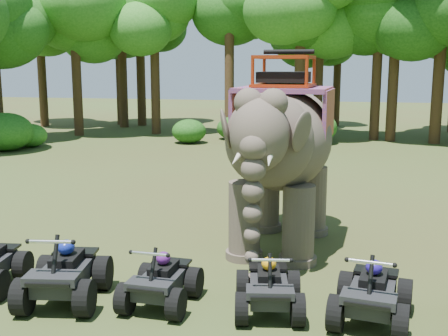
{
  "coord_description": "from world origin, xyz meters",
  "views": [
    {
      "loc": [
        2.67,
        -10.93,
        4.2
      ],
      "look_at": [
        0.0,
        1.2,
        1.9
      ],
      "focal_mm": 45.0,
      "sensor_mm": 36.0,
      "label": 1
    }
  ],
  "objects_px": {
    "atv_1": "(64,265)",
    "atv_4": "(372,285)",
    "atv_2": "(161,274)",
    "atv_3": "(269,280)",
    "elephant": "(282,151)"
  },
  "relations": [
    {
      "from": "atv_2",
      "to": "atv_3",
      "type": "relative_size",
      "value": 1.0
    },
    {
      "from": "atv_1",
      "to": "atv_4",
      "type": "xyz_separation_m",
      "value": [
        5.34,
        0.34,
        -0.05
      ]
    },
    {
      "from": "atv_1",
      "to": "atv_4",
      "type": "bearing_deg",
      "value": -5.67
    },
    {
      "from": "elephant",
      "to": "atv_1",
      "type": "bearing_deg",
      "value": -126.37
    },
    {
      "from": "elephant",
      "to": "atv_4",
      "type": "bearing_deg",
      "value": -58.03
    },
    {
      "from": "atv_1",
      "to": "atv_2",
      "type": "height_order",
      "value": "atv_1"
    },
    {
      "from": "atv_1",
      "to": "atv_4",
      "type": "distance_m",
      "value": 5.36
    },
    {
      "from": "atv_1",
      "to": "atv_3",
      "type": "height_order",
      "value": "atv_1"
    },
    {
      "from": "atv_2",
      "to": "elephant",
      "type": "bearing_deg",
      "value": 68.57
    },
    {
      "from": "atv_2",
      "to": "atv_3",
      "type": "xyz_separation_m",
      "value": [
        1.9,
        0.12,
        0.0
      ]
    },
    {
      "from": "atv_2",
      "to": "atv_4",
      "type": "distance_m",
      "value": 3.61
    },
    {
      "from": "atv_1",
      "to": "atv_3",
      "type": "bearing_deg",
      "value": -4.03
    },
    {
      "from": "atv_2",
      "to": "atv_3",
      "type": "bearing_deg",
      "value": 6.0
    },
    {
      "from": "elephant",
      "to": "atv_2",
      "type": "bearing_deg",
      "value": -109.74
    },
    {
      "from": "atv_1",
      "to": "atv_3",
      "type": "xyz_separation_m",
      "value": [
        3.63,
        0.34,
        -0.1
      ]
    }
  ]
}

